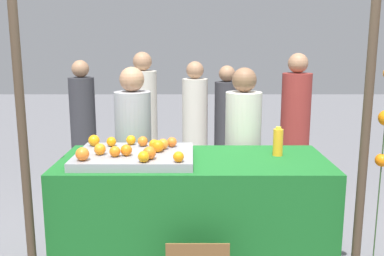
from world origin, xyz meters
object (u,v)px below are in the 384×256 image
Objects in this scene: orange_1 at (129,140)px; vendor_right at (241,162)px; juice_bottle at (276,142)px; orange_0 at (156,146)px; vendor_left at (132,163)px; stall_counter at (192,219)px.

vendor_right reaches higher than orange_1.
juice_bottle is at bearing -70.05° from vendor_right.
vendor_left is at bearing 111.94° from orange_0.
vendor_left is 0.96m from vendor_right.
orange_0 is at bearing -68.06° from vendor_left.
juice_bottle reaches higher than orange_0.
orange_0 is 0.40× the size of juice_bottle.
stall_counter is at bearing -49.89° from vendor_left.
stall_counter is 1.24× the size of vendor_left.
stall_counter is 0.82m from vendor_right.
orange_1 is at bearing 158.78° from stall_counter.
vendor_right is (0.96, 0.01, -0.00)m from vendor_left.
vendor_left reaches higher than juice_bottle.
orange_0 is 1.19× the size of orange_1.
orange_0 is 1.02m from vendor_right.
vendor_left is at bearing -179.29° from vendor_right.
orange_0 is 0.90m from juice_bottle.
stall_counter is at bearing -171.74° from juice_bottle.
stall_counter is at bearing -124.42° from vendor_right.
orange_0 is (-0.26, -0.04, 0.58)m from stall_counter.
orange_0 is at bearing -171.16° from stall_counter.
juice_bottle is 0.14× the size of vendor_right.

